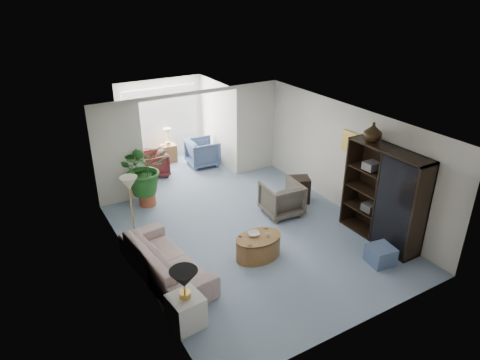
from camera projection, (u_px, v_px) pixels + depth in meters
floor at (254, 237)px, 9.19m from camera, size 6.00×6.00×0.00m
sunroom_floor at (178, 170)px, 12.39m from camera, size 2.60×2.60×0.00m
back_pier_left at (118, 154)px, 10.14m from camera, size 1.20×0.12×2.50m
back_pier_right at (256, 128)px, 11.87m from camera, size 1.20×0.12×2.50m
back_header at (190, 93)px, 10.49m from camera, size 2.60×0.12×0.10m
window_pane at (161, 113)px, 12.64m from camera, size 2.20×0.02×1.50m
window_blinds at (161, 113)px, 12.62m from camera, size 2.20×0.02×1.50m
framed_picture at (352, 143)px, 9.51m from camera, size 0.04×0.50×0.40m
sofa at (166, 260)px, 7.89m from camera, size 1.12×2.35×0.66m
end_table at (186, 311)px, 6.77m from camera, size 0.55×0.55×0.55m
table_lamp at (184, 279)px, 6.51m from camera, size 0.44×0.44×0.30m
floor_lamp at (129, 183)px, 8.69m from camera, size 0.36×0.36×0.28m
coffee_table at (258, 247)px, 8.47m from camera, size 1.19×1.19×0.45m
coffee_bowl at (254, 234)px, 8.42m from camera, size 0.28×0.28×0.06m
coffee_cup at (268, 235)px, 8.35m from camera, size 0.11×0.11×0.08m
wingback_chair at (282, 199)px, 9.95m from camera, size 0.90×0.92×0.78m
side_table_dark at (298, 190)px, 10.54m from camera, size 0.65×0.60×0.63m
entertainment_cabinet at (384, 195)px, 8.74m from camera, size 0.49×1.82×2.02m
cabinet_urn at (373, 132)px, 8.61m from camera, size 0.37×0.37×0.38m
ottoman at (381, 255)px, 8.29m from camera, size 0.52×0.52×0.36m
plant_pot at (147, 198)px, 10.45m from camera, size 0.40×0.40×0.32m
house_plant at (144, 168)px, 10.11m from camera, size 1.17×1.01×1.30m
sunroom_chair_blue at (203, 153)px, 12.56m from camera, size 0.92×0.89×0.78m
sunroom_chair_maroon at (153, 164)px, 11.90m from camera, size 0.80×0.78×0.68m
sunroom_table at (169, 153)px, 12.86m from camera, size 0.45×0.37×0.52m
shelf_clutter at (380, 184)px, 8.68m from camera, size 0.30×1.02×1.06m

